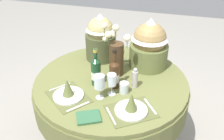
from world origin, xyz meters
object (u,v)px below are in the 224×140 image
Objects in this scene: flower_vase at (116,55)px; gift_tub_back_right at (149,42)px; place_setting_right at (131,106)px; pepper_mill at (135,79)px; dining_table at (111,94)px; book_on_table at (89,117)px; gift_tub_back_left at (100,35)px; place_setting_left at (68,92)px; wine_bottle_left at (96,71)px; tumbler_mid at (124,88)px; wine_glass_right at (112,80)px; wine_glass_left at (99,82)px; wine_bottle_centre at (115,74)px.

flower_vase is 1.04× the size of gift_tub_back_right.
pepper_mill is at bearing 96.11° from place_setting_right.
dining_table is 2.89× the size of gift_tub_back_right.
gift_tub_back_left reaches higher than book_on_table.
wine_bottle_left is at bearing 54.91° from place_setting_left.
tumbler_mid is 0.64m from gift_tub_back_left.
gift_tub_back_right is at bearing -3.55° from gift_tub_back_left.
tumbler_mid is at bearing 27.19° from wine_glass_right.
place_setting_left is at bearing -151.14° from pepper_mill.
wine_bottle_left is 0.19m from wine_glass_right.
wine_glass_left is 0.45× the size of gift_tub_back_left.
place_setting_left is 0.94× the size of gift_tub_back_left.
wine_bottle_centre is 0.74× the size of gift_tub_back_right.
wine_bottle_left reaches higher than wine_glass_left.
book_on_table is at bearing -115.68° from tumbler_mid.
wine_glass_right is at bearing -73.23° from dining_table.
place_setting_left is 2.11× the size of wine_glass_left.
tumbler_mid is 0.55× the size of book_on_table.
place_setting_right reaches higher than tumbler_mid.
gift_tub_back_left is at bearing 102.13° from wine_bottle_left.
dining_table is at bearing 134.93° from tumbler_mid.
wine_glass_left reaches higher than pepper_mill.
pepper_mill is (0.16, 0.14, -0.05)m from wine_glass_right.
place_setting_left is 0.29m from wine_bottle_left.
wine_glass_right is 0.35m from book_on_table.
flower_vase is 2.65× the size of pepper_mill.
book_on_table is at bearing -151.71° from place_setting_right.
book_on_table is (-0.08, -0.42, -0.12)m from wine_bottle_centre.
wine_bottle_centre is (0.31, 0.23, 0.08)m from place_setting_left.
place_setting_left is 0.39m from wine_bottle_centre.
dining_table is at bearing 60.60° from book_on_table.
wine_bottle_centre is at bearing 67.13° from wine_glass_left.
wine_glass_left is (0.24, 0.05, 0.10)m from place_setting_left.
wine_glass_left is at bearing -95.51° from flower_vase.
wine_bottle_left is at bearing -173.21° from pepper_mill.
wine_bottle_left reaches higher than wine_glass_right.
book_on_table is 0.36× the size of gift_tub_back_right.
place_setting_right reaches higher than book_on_table.
wine_bottle_left is at bearing -77.87° from gift_tub_back_left.
dining_table is at bearing 85.65° from wine_glass_left.
place_setting_right is 0.45m from wine_bottle_left.
tumbler_mid is at bearing -125.88° from pepper_mill.
pepper_mill is 0.40× the size of gift_tub_back_left.
place_setting_left is (-0.26, -0.31, 0.20)m from dining_table.
dining_table is 0.31m from wine_bottle_left.
wine_glass_left is 0.23m from tumbler_mid.
wine_bottle_left reaches higher than place_setting_left.
tumbler_mid is (0.09, -0.06, -0.08)m from wine_bottle_centre.
wine_glass_right is (0.32, 0.12, 0.08)m from place_setting_left.
gift_tub_back_left is 0.98× the size of gift_tub_back_right.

